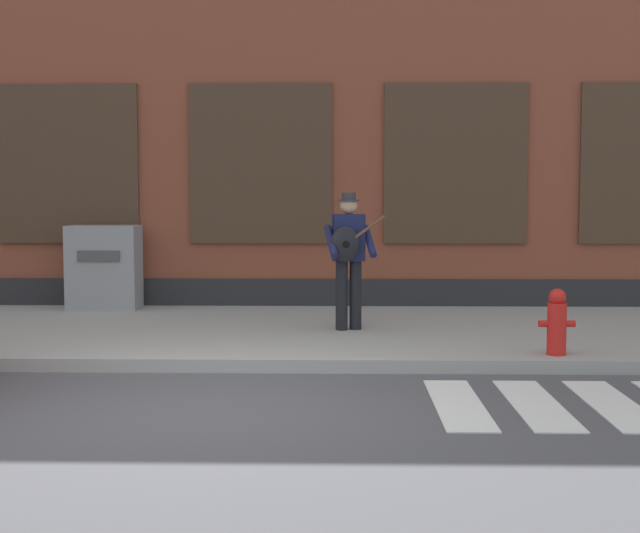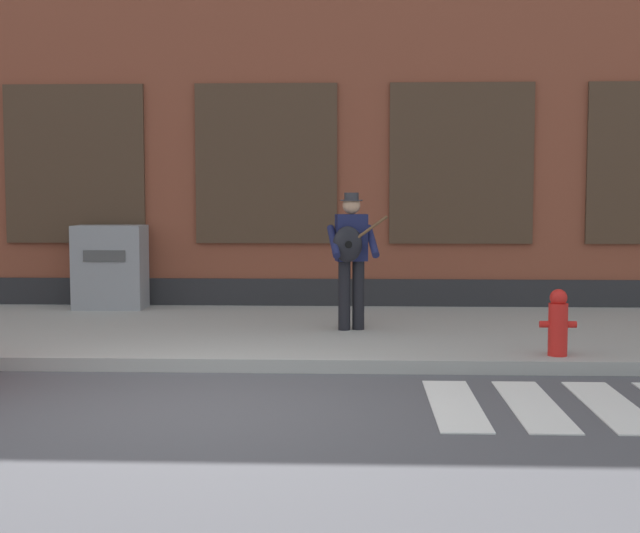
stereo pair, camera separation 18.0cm
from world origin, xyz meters
name	(u,v)px [view 1 (the left image)]	position (x,y,z in m)	size (l,w,h in m)	color
ground_plane	(200,409)	(0.00, 0.00, 0.00)	(160.00, 160.00, 0.00)	#4C4C51
sidewalk	(246,333)	(0.00, 3.75, 0.07)	(28.00, 4.46, 0.14)	#9E9E99
building_backdrop	(271,60)	(0.00, 7.97, 4.11)	(28.00, 4.06, 8.23)	brown
busker	(348,252)	(1.29, 3.55, 1.11)	(0.76, 0.61, 1.70)	black
utility_box	(104,267)	(-2.27, 5.52, 0.76)	(1.02, 0.61, 1.23)	gray
fire_hydrant	(557,322)	(3.46, 1.87, 0.49)	(0.38, 0.20, 0.70)	red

